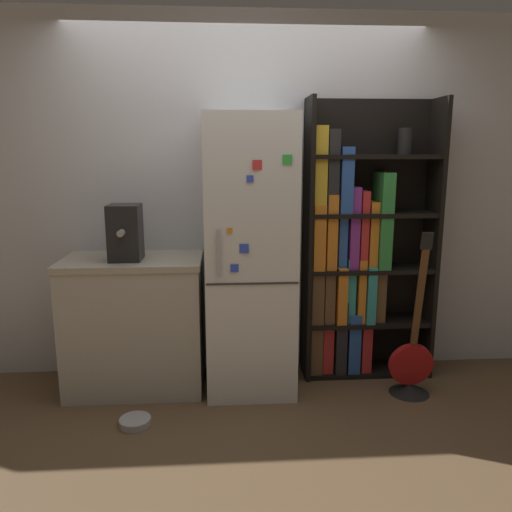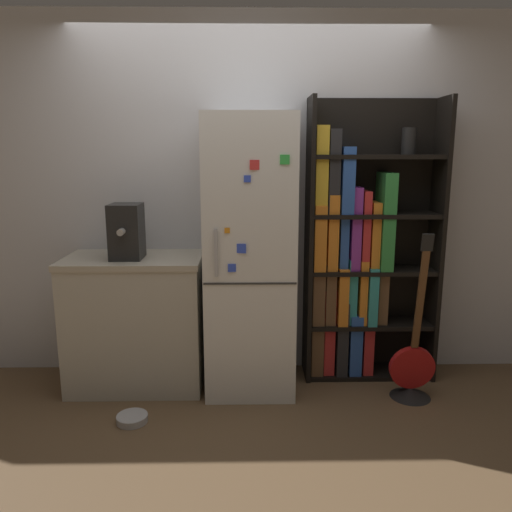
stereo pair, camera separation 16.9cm
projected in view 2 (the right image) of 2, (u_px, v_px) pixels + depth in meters
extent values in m
plane|color=brown|center=(250.00, 393.00, 3.46)|extent=(16.00, 16.00, 0.00)
cube|color=silver|center=(249.00, 199.00, 3.66)|extent=(8.00, 0.05, 2.60)
cube|color=white|center=(250.00, 256.00, 3.41)|extent=(0.60, 0.61, 1.88)
cube|color=#333333|center=(250.00, 284.00, 3.13)|extent=(0.59, 0.01, 0.01)
cube|color=#B2B2B7|center=(216.00, 253.00, 3.07)|extent=(0.02, 0.02, 0.30)
cube|color=blue|center=(232.00, 268.00, 3.11)|extent=(0.05, 0.01, 0.05)
cube|color=green|center=(285.00, 160.00, 2.98)|extent=(0.06, 0.01, 0.06)
cube|color=blue|center=(247.00, 179.00, 2.99)|extent=(0.04, 0.01, 0.04)
cube|color=blue|center=(241.00, 248.00, 3.08)|extent=(0.06, 0.02, 0.06)
cube|color=orange|center=(227.00, 230.00, 3.06)|extent=(0.03, 0.01, 0.03)
cube|color=red|center=(255.00, 165.00, 2.98)|extent=(0.06, 0.02, 0.06)
cube|color=black|center=(309.00, 243.00, 3.55)|extent=(0.03, 0.31, 2.01)
cube|color=black|center=(435.00, 242.00, 3.57)|extent=(0.03, 0.31, 2.01)
cube|color=black|center=(368.00, 239.00, 3.70)|extent=(0.94, 0.03, 2.01)
cube|color=black|center=(366.00, 372.00, 3.76)|extent=(0.88, 0.28, 0.03)
cube|color=black|center=(368.00, 323.00, 3.68)|extent=(0.88, 0.28, 0.03)
cube|color=black|center=(371.00, 270.00, 3.60)|extent=(0.88, 0.28, 0.03)
cube|color=black|center=(374.00, 215.00, 3.52)|extent=(0.88, 0.28, 0.03)
cube|color=black|center=(376.00, 157.00, 3.44)|extent=(0.88, 0.28, 0.03)
cube|color=brown|center=(316.00, 341.00, 3.70)|extent=(0.09, 0.23, 0.46)
cube|color=red|center=(328.00, 330.00, 3.69)|extent=(0.08, 0.21, 0.64)
cube|color=#262628|center=(340.00, 335.00, 3.70)|extent=(0.08, 0.26, 0.55)
cube|color=#2D59B2|center=(353.00, 342.00, 3.70)|extent=(0.09, 0.22, 0.45)
cube|color=red|center=(366.00, 342.00, 3.71)|extent=(0.07, 0.21, 0.45)
cube|color=brown|center=(317.00, 291.00, 3.63)|extent=(0.09, 0.24, 0.47)
cube|color=brown|center=(329.00, 292.00, 3.63)|extent=(0.07, 0.23, 0.44)
cube|color=orange|center=(341.00, 294.00, 3.63)|extent=(0.07, 0.26, 0.42)
cube|color=teal|center=(350.00, 290.00, 3.63)|extent=(0.06, 0.22, 0.48)
cube|color=orange|center=(361.00, 290.00, 3.64)|extent=(0.05, 0.24, 0.47)
cube|color=teal|center=(370.00, 294.00, 3.63)|extent=(0.06, 0.27, 0.42)
cube|color=brown|center=(381.00, 292.00, 3.64)|extent=(0.07, 0.20, 0.45)
cube|color=orange|center=(318.00, 237.00, 3.55)|extent=(0.08, 0.27, 0.46)
cube|color=orange|center=(331.00, 232.00, 3.54)|extent=(0.07, 0.24, 0.53)
cube|color=#2D59B2|center=(343.00, 227.00, 3.54)|extent=(0.06, 0.20, 0.60)
cube|color=purple|center=(354.00, 228.00, 3.53)|extent=(0.07, 0.20, 0.58)
cube|color=red|center=(364.00, 230.00, 3.54)|extent=(0.05, 0.23, 0.56)
cube|color=orange|center=(373.00, 235.00, 3.55)|extent=(0.06, 0.22, 0.48)
cube|color=#338C3F|center=(385.00, 221.00, 3.53)|extent=(0.09, 0.26, 0.68)
cube|color=gold|center=(320.00, 170.00, 3.45)|extent=(0.08, 0.24, 0.59)
cube|color=#262628|center=(332.00, 172.00, 3.46)|extent=(0.08, 0.25, 0.57)
cube|color=#2D59B2|center=(345.00, 180.00, 3.47)|extent=(0.08, 0.27, 0.45)
cylinder|color=black|center=(409.00, 141.00, 3.42)|extent=(0.10, 0.10, 0.18)
cube|color=#BCB7A8|center=(137.00, 324.00, 3.53)|extent=(0.92, 0.55, 0.89)
cube|color=#B2A893|center=(133.00, 260.00, 3.43)|extent=(0.94, 0.57, 0.04)
cube|color=black|center=(127.00, 231.00, 3.34)|extent=(0.21, 0.23, 0.37)
cylinder|color=#A5A39E|center=(121.00, 232.00, 3.19)|extent=(0.04, 0.06, 0.04)
cone|color=black|center=(410.00, 392.00, 3.40)|extent=(0.27, 0.27, 0.06)
cylinder|color=#B21919|center=(412.00, 368.00, 3.37)|extent=(0.31, 0.09, 0.31)
cube|color=brown|center=(420.00, 301.00, 3.20)|extent=(0.04, 0.11, 0.68)
cube|color=black|center=(428.00, 242.00, 3.07)|extent=(0.07, 0.04, 0.11)
cylinder|color=#B7B7BC|center=(132.00, 419.00, 3.09)|extent=(0.19, 0.19, 0.05)
torus|color=#B7B7BC|center=(132.00, 416.00, 3.08)|extent=(0.19, 0.19, 0.01)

